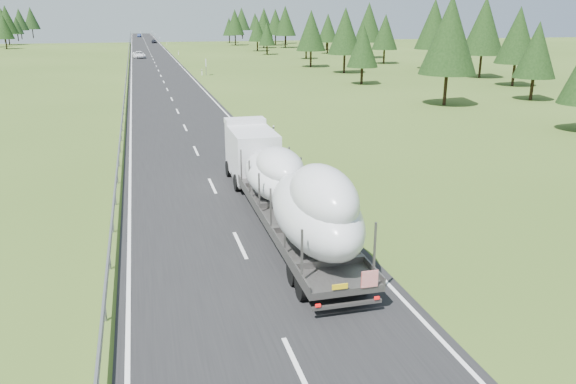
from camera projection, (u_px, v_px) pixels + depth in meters
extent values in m
plane|color=#39501A|center=(297.00, 367.00, 15.73)|extent=(400.00, 400.00, 0.00)
cube|color=black|center=(156.00, 66.00, 107.86)|extent=(10.00, 400.00, 0.02)
cube|color=slate|center=(127.00, 63.00, 106.39)|extent=(0.08, 400.00, 0.32)
cube|color=silver|center=(274.00, 132.00, 44.81)|extent=(0.12, 0.07, 1.00)
cube|color=black|center=(274.00, 128.00, 44.71)|extent=(0.13, 0.08, 0.12)
cube|color=silver|center=(202.00, 72.00, 90.88)|extent=(0.12, 0.07, 1.00)
cube|color=black|center=(202.00, 70.00, 90.78)|extent=(0.13, 0.08, 0.12)
cube|color=silver|center=(178.00, 53.00, 136.94)|extent=(0.12, 0.07, 1.00)
cube|color=black|center=(178.00, 51.00, 136.85)|extent=(0.13, 0.08, 0.12)
cube|color=silver|center=(167.00, 43.00, 183.01)|extent=(0.12, 0.07, 1.00)
cube|color=black|center=(167.00, 42.00, 182.92)|extent=(0.13, 0.08, 0.12)
cube|color=silver|center=(160.00, 37.00, 229.08)|extent=(0.12, 0.07, 1.00)
cube|color=black|center=(160.00, 37.00, 228.98)|extent=(0.13, 0.08, 0.12)
cube|color=silver|center=(155.00, 34.00, 275.15)|extent=(0.12, 0.07, 1.00)
cube|color=black|center=(155.00, 33.00, 275.05)|extent=(0.13, 0.08, 0.12)
cube|color=silver|center=(152.00, 31.00, 321.22)|extent=(0.12, 0.07, 1.00)
cube|color=black|center=(152.00, 30.00, 321.12)|extent=(0.13, 0.08, 0.12)
cylinder|color=slate|center=(206.00, 69.00, 90.90)|extent=(0.08, 0.08, 2.00)
cube|color=silver|center=(206.00, 63.00, 90.59)|extent=(0.05, 0.90, 1.20)
cylinder|color=black|center=(532.00, 87.00, 64.37)|extent=(0.36, 0.36, 3.00)
cone|color=black|center=(537.00, 50.00, 63.11)|extent=(4.66, 4.66, 6.24)
cylinder|color=black|center=(514.00, 73.00, 77.07)|extent=(0.36, 0.36, 3.60)
cone|color=black|center=(518.00, 35.00, 75.56)|extent=(5.61, 5.61, 7.51)
cylinder|color=black|center=(480.00, 64.00, 87.23)|extent=(0.36, 0.36, 4.13)
cone|color=black|center=(484.00, 26.00, 85.50)|extent=(6.42, 6.42, 8.59)
cylinder|color=black|center=(431.00, 57.00, 101.23)|extent=(0.36, 0.36, 4.15)
cone|color=black|center=(434.00, 24.00, 99.49)|extent=(6.45, 6.45, 8.64)
cylinder|color=black|center=(384.00, 55.00, 112.34)|extent=(0.36, 0.36, 3.27)
cone|color=black|center=(385.00, 32.00, 110.96)|extent=(5.09, 5.09, 6.82)
cylinder|color=black|center=(368.00, 49.00, 126.82)|extent=(0.36, 0.36, 4.12)
cone|color=black|center=(369.00, 22.00, 125.09)|extent=(6.41, 6.41, 8.58)
cylinder|color=black|center=(328.00, 47.00, 141.45)|extent=(0.36, 0.36, 3.31)
cone|color=black|center=(328.00, 28.00, 140.06)|extent=(5.16, 5.16, 6.91)
cylinder|color=black|center=(327.00, 45.00, 155.09)|extent=(0.36, 0.36, 2.91)
cone|color=black|center=(327.00, 30.00, 153.87)|extent=(4.52, 4.52, 6.06)
cylinder|color=black|center=(285.00, 41.00, 166.12)|extent=(0.36, 0.36, 4.08)
cone|color=black|center=(285.00, 21.00, 164.41)|extent=(6.34, 6.34, 8.49)
cylinder|color=black|center=(276.00, 39.00, 179.41)|extent=(0.36, 0.36, 3.84)
cone|color=black|center=(275.00, 22.00, 177.79)|extent=(5.97, 5.97, 7.99)
cylinder|color=black|center=(286.00, 38.00, 190.74)|extent=(0.36, 0.36, 3.78)
cone|color=black|center=(286.00, 22.00, 189.16)|extent=(5.88, 5.88, 7.88)
cylinder|color=black|center=(275.00, 38.00, 202.96)|extent=(0.36, 0.36, 2.93)
cone|color=black|center=(275.00, 26.00, 201.73)|extent=(4.55, 4.55, 6.10)
cylinder|color=black|center=(264.00, 34.00, 219.25)|extent=(0.36, 0.36, 4.09)
cone|color=black|center=(264.00, 19.00, 217.53)|extent=(6.36, 6.36, 8.52)
cylinder|color=black|center=(243.00, 34.00, 227.47)|extent=(0.36, 0.36, 3.99)
cone|color=black|center=(242.00, 19.00, 225.79)|extent=(6.20, 6.20, 8.31)
cylinder|color=black|center=(255.00, 33.00, 245.91)|extent=(0.36, 0.36, 3.48)
cone|color=black|center=(255.00, 21.00, 244.45)|extent=(5.42, 5.42, 7.26)
cylinder|color=black|center=(242.00, 31.00, 254.77)|extent=(0.36, 0.36, 4.26)
cone|color=black|center=(242.00, 18.00, 252.98)|extent=(6.63, 6.63, 8.88)
cylinder|color=black|center=(445.00, 87.00, 60.59)|extent=(0.36, 0.36, 3.92)
cone|color=black|center=(450.00, 35.00, 58.95)|extent=(6.10, 6.10, 8.17)
cylinder|color=black|center=(362.00, 74.00, 79.06)|extent=(0.36, 0.36, 2.81)
cone|color=black|center=(363.00, 46.00, 77.88)|extent=(4.38, 4.38, 5.86)
cylinder|color=black|center=(344.00, 62.00, 94.32)|extent=(0.36, 0.36, 3.63)
cone|color=black|center=(345.00, 31.00, 92.80)|extent=(5.65, 5.65, 7.57)
cylinder|color=black|center=(311.00, 57.00, 105.12)|extent=(0.36, 0.36, 3.52)
cone|color=black|center=(311.00, 30.00, 103.64)|extent=(5.47, 5.47, 7.33)
cylinder|color=black|center=(306.00, 53.00, 124.71)|extent=(0.36, 0.36, 2.61)
cone|color=black|center=(306.00, 36.00, 123.61)|extent=(4.05, 4.05, 5.43)
cylinder|color=black|center=(267.00, 49.00, 137.79)|extent=(0.36, 0.36, 2.61)
cone|color=black|center=(267.00, 34.00, 136.70)|extent=(4.05, 4.05, 5.43)
cylinder|color=black|center=(257.00, 45.00, 150.91)|extent=(0.36, 0.36, 3.02)
cone|color=black|center=(257.00, 29.00, 149.65)|extent=(4.69, 4.69, 6.28)
cylinder|color=black|center=(264.00, 42.00, 165.05)|extent=(0.36, 0.36, 3.50)
cone|color=black|center=(264.00, 25.00, 163.58)|extent=(5.44, 5.44, 7.29)
cylinder|color=black|center=(235.00, 39.00, 179.32)|extent=(0.36, 0.36, 3.79)
cone|color=black|center=(235.00, 22.00, 177.73)|extent=(5.90, 5.90, 7.90)
cylinder|color=black|center=(229.00, 39.00, 195.34)|extent=(0.36, 0.36, 2.88)
cone|color=black|center=(229.00, 27.00, 194.13)|extent=(4.48, 4.48, 6.00)
cylinder|color=black|center=(6.00, 43.00, 160.12)|extent=(0.36, 0.36, 3.25)
cone|color=black|center=(4.00, 27.00, 158.76)|extent=(5.06, 5.06, 6.78)
cylinder|color=black|center=(9.00, 38.00, 181.09)|extent=(0.36, 0.36, 4.22)
cone|color=black|center=(6.00, 19.00, 179.32)|extent=(6.56, 6.56, 8.79)
cylinder|color=black|center=(5.00, 37.00, 196.48)|extent=(0.36, 0.36, 3.97)
cone|color=black|center=(2.00, 20.00, 194.82)|extent=(6.17, 6.17, 8.26)
cylinder|color=black|center=(18.00, 37.00, 207.05)|extent=(0.36, 0.36, 2.98)
cone|color=black|center=(16.00, 25.00, 205.80)|extent=(4.64, 4.64, 6.21)
cylinder|color=black|center=(21.00, 34.00, 222.66)|extent=(0.36, 0.36, 4.04)
cone|color=black|center=(19.00, 19.00, 220.97)|extent=(6.28, 6.28, 8.42)
cylinder|color=black|center=(33.00, 33.00, 233.22)|extent=(0.36, 0.36, 4.24)
cone|color=black|center=(31.00, 18.00, 231.44)|extent=(6.60, 6.60, 8.84)
cube|color=silver|center=(252.00, 153.00, 32.42)|extent=(2.44, 4.83, 2.69)
cube|color=black|center=(244.00, 136.00, 34.54)|extent=(2.21, 0.09, 1.35)
cube|color=silver|center=(245.00, 121.00, 33.92)|extent=(2.41, 1.17, 0.29)
cube|color=#595654|center=(256.00, 179.00, 31.93)|extent=(2.43, 2.90, 0.24)
cylinder|color=black|center=(229.00, 169.00, 34.15)|extent=(0.34, 0.96, 0.96)
cylinder|color=black|center=(264.00, 166.00, 34.69)|extent=(0.34, 0.96, 0.96)
cylinder|color=black|center=(238.00, 183.00, 31.32)|extent=(0.34, 0.96, 0.96)
cylinder|color=black|center=(276.00, 180.00, 31.86)|extent=(0.34, 0.96, 0.96)
cube|color=#595654|center=(294.00, 222.00, 24.28)|extent=(2.70, 13.49, 0.25)
cube|color=#595654|center=(265.00, 219.00, 23.90)|extent=(0.16, 13.47, 0.23)
cube|color=#595654|center=(322.00, 214.00, 24.52)|extent=(0.16, 13.47, 0.23)
cube|color=#595654|center=(303.00, 255.00, 18.34)|extent=(0.07, 0.07, 1.83)
cube|color=#595654|center=(376.00, 247.00, 18.96)|extent=(0.07, 0.07, 1.83)
cube|color=#595654|center=(285.00, 230.00, 20.47)|extent=(0.07, 0.07, 1.83)
cube|color=#595654|center=(351.00, 224.00, 21.09)|extent=(0.07, 0.07, 1.83)
cube|color=#595654|center=(271.00, 210.00, 22.59)|extent=(0.07, 0.07, 1.83)
cube|color=#595654|center=(331.00, 205.00, 23.22)|extent=(0.07, 0.07, 1.83)
cube|color=#595654|center=(259.00, 193.00, 24.72)|extent=(0.07, 0.07, 1.83)
cube|color=#595654|center=(314.00, 189.00, 25.35)|extent=(0.07, 0.07, 1.83)
cube|color=#595654|center=(249.00, 179.00, 26.85)|extent=(0.07, 0.07, 1.83)
cube|color=#595654|center=(300.00, 175.00, 27.47)|extent=(0.07, 0.07, 1.83)
cube|color=#595654|center=(240.00, 167.00, 28.98)|extent=(0.07, 0.07, 1.83)
cube|color=#595654|center=(288.00, 164.00, 29.60)|extent=(0.07, 0.07, 1.83)
cylinder|color=black|center=(304.00, 287.00, 19.36)|extent=(0.39, 0.96, 0.96)
cylinder|color=black|center=(362.00, 279.00, 19.88)|extent=(0.39, 0.96, 0.96)
cylinder|color=black|center=(295.00, 272.00, 20.43)|extent=(0.39, 0.96, 0.96)
cylinder|color=black|center=(350.00, 266.00, 20.94)|extent=(0.39, 0.96, 0.96)
cube|color=#595654|center=(348.00, 304.00, 18.26)|extent=(2.41, 0.13, 0.12)
cube|color=red|center=(371.00, 279.00, 18.11)|extent=(0.58, 0.04, 0.58)
cube|color=yellow|center=(341.00, 286.00, 17.91)|extent=(0.53, 0.04, 0.17)
cube|color=red|center=(320.00, 305.00, 17.91)|extent=(0.17, 0.06, 0.10)
cube|color=red|center=(378.00, 298.00, 18.40)|extent=(0.17, 0.06, 0.10)
ellipsoid|color=silver|center=(316.00, 213.00, 21.01)|extent=(2.94, 7.05, 2.68)
ellipsoid|color=silver|center=(324.00, 196.00, 19.91)|extent=(2.23, 4.47, 2.14)
ellipsoid|color=silver|center=(275.00, 175.00, 27.13)|extent=(2.79, 6.75, 2.01)
ellipsoid|color=silver|center=(279.00, 166.00, 26.15)|extent=(2.12, 4.28, 1.61)
imported|color=white|center=(139.00, 55.00, 126.89)|extent=(2.95, 5.62, 1.51)
imported|color=black|center=(154.00, 41.00, 193.12)|extent=(1.89, 3.96, 1.31)
imported|color=navy|center=(139.00, 35.00, 245.35)|extent=(1.80, 4.32, 1.39)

